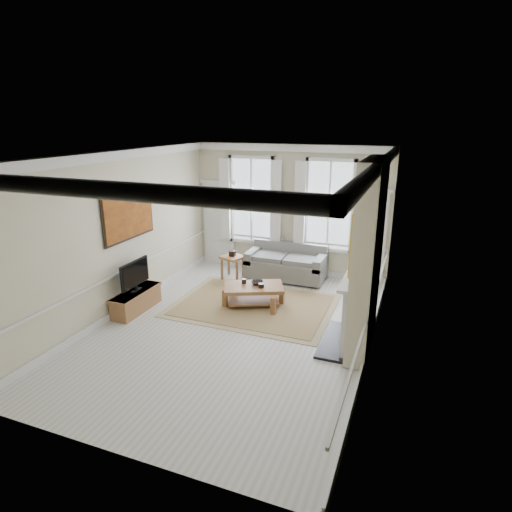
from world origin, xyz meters
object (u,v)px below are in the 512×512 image
at_px(sofa, 287,264).
at_px(coffee_table, 254,289).
at_px(tv_stand, 136,301).
at_px(side_table, 233,260).

distance_m(sofa, coffee_table, 1.96).
relative_size(sofa, coffee_table, 1.36).
distance_m(sofa, tv_stand, 3.95).
relative_size(side_table, coffee_table, 0.43).
bearing_deg(sofa, coffee_table, -94.85).
distance_m(coffee_table, tv_stand, 2.56).
bearing_deg(tv_stand, sofa, 51.73).
height_order(sofa, side_table, sofa).
xyz_separation_m(sofa, side_table, (-1.30, -0.54, 0.13)).
height_order(sofa, coffee_table, sofa).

